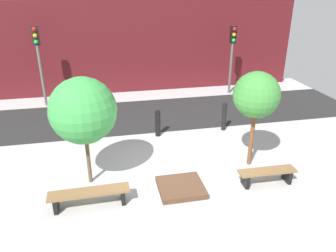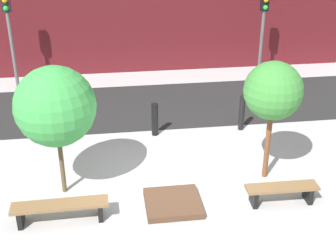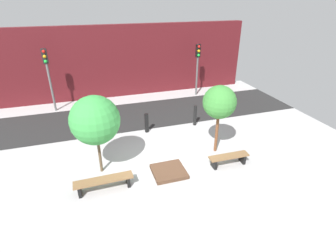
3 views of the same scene
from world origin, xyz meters
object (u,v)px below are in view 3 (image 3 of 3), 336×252
Objects in this scene: tree_behind_left_bench at (95,120)px; bollard_left at (147,123)px; bench_left at (104,182)px; bollard_far_left at (93,130)px; tree_behind_right_bench at (220,102)px; traffic_light_mid_west at (198,61)px; bench_right at (229,158)px; planter_bed at (169,171)px; bollard_center at (195,115)px; traffic_light_west at (47,69)px.

bollard_left is (2.39, 2.57, -1.65)m from tree_behind_left_bench.
bollard_far_left is at bearing 91.02° from bench_left.
bollard_left is (-2.39, 2.57, -1.74)m from tree_behind_right_bench.
bollard_left is 0.29× the size of traffic_light_mid_west.
bench_left is 1.99× the size of bollard_far_left.
traffic_light_mid_west reaches higher than bench_left.
bench_right is at bearing -13.08° from tree_behind_left_bench.
bollard_left reaches higher than bench_left.
bollard_center is (2.52, 3.48, 0.46)m from planter_bed.
bench_right reaches higher than planter_bed.
tree_behind_right_bench is 3.91m from bollard_left.
planter_bed is 3.28m from tree_behind_left_bench.
tree_behind_left_bench reaches higher than planter_bed.
tree_behind_left_bench reaches higher than tree_behind_right_bench.
bench_right is at bearing -57.01° from bollard_left.
tree_behind_left_bench is at bearing -87.00° from bollard_far_left.
tree_behind_left_bench is (-4.78, 1.11, 1.83)m from bench_right.
tree_behind_right_bench is 0.83× the size of traffic_light_west.
bollard_center is 0.32× the size of traffic_light_mid_west.
bollard_far_left is (-2.52, 3.48, 0.43)m from planter_bed.
planter_bed is 1.26× the size of bollard_left.
tree_behind_right_bench is at bearing 20.85° from planter_bed.
tree_behind_right_bench reaches higher than bollard_far_left.
traffic_light_west is (-6.93, 4.19, 1.90)m from bollard_center.
bollard_far_left is (-4.91, 2.57, -1.71)m from tree_behind_right_bench.
tree_behind_left_bench is at bearing 180.00° from tree_behind_right_bench.
bench_left is 1.65× the size of planter_bed.
traffic_light_west reaches higher than planter_bed.
planter_bed is 9.15m from traffic_light_west.
tree_behind_left_bench is 3.15× the size of bollard_left.
bench_right is 10.61m from traffic_light_west.
bollard_center is 4.92m from traffic_light_mid_west.
bollard_left is (2.52, 0.00, -0.02)m from bollard_far_left.
bench_left is 10.58m from traffic_light_mid_west.
bollard_center is at bearing -31.19° from traffic_light_west.
tree_behind_right_bench is 3.08m from bollard_center.
planter_bed is 0.40× the size of tree_behind_left_bench.
tree_behind_left_bench is (0.00, 1.11, 1.81)m from bench_left.
traffic_light_west is (-2.02, 7.87, 2.11)m from bench_left.
tree_behind_left_bench reaches higher than bench_left.
planter_bed is (2.39, 0.20, -0.25)m from bench_left.
bollard_left is at bearing 124.07° from bench_right.
traffic_light_mid_west reaches higher than bench_right.
tree_behind_left_bench is 5.77m from bollard_center.
bollard_left is at bearing 180.00° from bollard_center.
tree_behind_right_bench is 7.06m from traffic_light_mid_west.
bollard_center is at bearing 0.00° from bollard_far_left.
tree_behind_right_bench reaches higher than planter_bed.
bollard_far_left is at bearing 180.00° from bollard_left.
bollard_left is (-2.39, 3.68, 0.17)m from bench_right.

